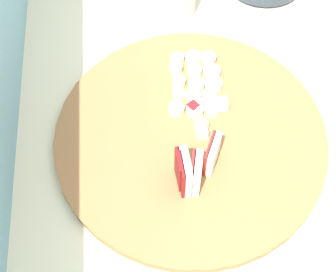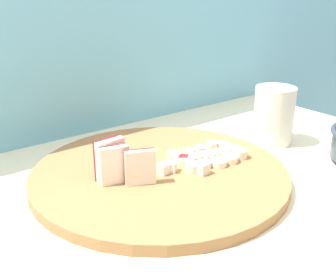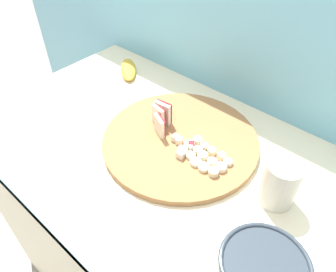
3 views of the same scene
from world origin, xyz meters
name	(u,v)px [view 2 (image 2 of 3)]	position (x,y,z in m)	size (l,w,h in m)	color
tile_backsplash	(81,223)	(0.00, 0.36, 0.66)	(2.40, 0.04, 1.33)	#6BADC6
cutting_board	(160,174)	(0.02, 0.06, 0.91)	(0.43, 0.43, 0.02)	olive
apple_wedge_fan	(118,162)	(-0.06, 0.07, 0.95)	(0.08, 0.07, 0.07)	#A32323
apple_dice_pile	(184,165)	(0.05, 0.03, 0.92)	(0.07, 0.07, 0.02)	white
banana_slice_rows	(208,156)	(0.11, 0.04, 0.92)	(0.14, 0.10, 0.02)	beige
small_jar	(274,115)	(0.31, 0.06, 0.96)	(0.08, 0.08, 0.12)	beige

